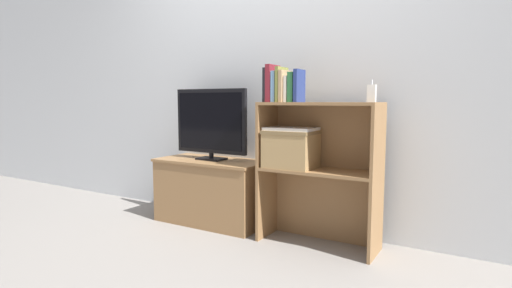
{
  "coord_description": "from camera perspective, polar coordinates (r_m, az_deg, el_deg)",
  "views": [
    {
      "loc": [
        1.45,
        -2.3,
        0.97
      ],
      "look_at": [
        0.0,
        0.15,
        0.66
      ],
      "focal_mm": 28.0,
      "sensor_mm": 36.0,
      "label": 1
    }
  ],
  "objects": [
    {
      "name": "bookshelf_upper_tier",
      "position": [
        2.7,
        9.44,
        2.45
      ],
      "size": [
        0.79,
        0.31,
        0.44
      ],
      "color": "olive",
      "rests_on": "bookshelf_lower_tier"
    },
    {
      "name": "book_skyblue",
      "position": [
        2.72,
        3.09,
        8.17
      ],
      "size": [
        0.03,
        0.15,
        0.21
      ],
      "color": "#709ECC",
      "rests_on": "bookshelf_upper_tier"
    },
    {
      "name": "book_maroon",
      "position": [
        2.73,
        2.4,
        8.62
      ],
      "size": [
        0.03,
        0.16,
        0.25
      ],
      "color": "maroon",
      "rests_on": "bookshelf_upper_tier"
    },
    {
      "name": "book_navy",
      "position": [
        2.65,
        6.21,
        8.27
      ],
      "size": [
        0.03,
        0.14,
        0.21
      ],
      "color": "navy",
      "rests_on": "bookshelf_upper_tier"
    },
    {
      "name": "book_charcoal",
      "position": [
        2.75,
        1.78,
        8.4
      ],
      "size": [
        0.02,
        0.13,
        0.23
      ],
      "color": "#232328",
      "rests_on": "bookshelf_upper_tier"
    },
    {
      "name": "ground_plane",
      "position": [
        2.89,
        -1.59,
        -13.42
      ],
      "size": [
        16.0,
        16.0,
        0.0
      ],
      "primitive_type": "plane",
      "color": "gray"
    },
    {
      "name": "bookshelf_lower_tier",
      "position": [
        2.77,
        9.29,
        -7.45
      ],
      "size": [
        0.79,
        0.31,
        0.52
      ],
      "color": "olive",
      "rests_on": "ground_plane"
    },
    {
      "name": "book_ivory",
      "position": [
        2.68,
        4.74,
        7.82
      ],
      "size": [
        0.02,
        0.13,
        0.17
      ],
      "color": "silver",
      "rests_on": "bookshelf_upper_tier"
    },
    {
      "name": "storage_basket_left",
      "position": [
        2.72,
        5.04,
        -0.48
      ],
      "size": [
        0.33,
        0.27,
        0.25
      ],
      "color": "tan",
      "rests_on": "bookshelf_lower_tier"
    },
    {
      "name": "tv_stand",
      "position": [
        3.22,
        -6.33,
        -6.69
      ],
      "size": [
        0.89,
        0.43,
        0.51
      ],
      "color": "olive",
      "rests_on": "ground_plane"
    },
    {
      "name": "book_tan",
      "position": [
        2.69,
        4.2,
        8.22
      ],
      "size": [
        0.02,
        0.16,
        0.21
      ],
      "color": "tan",
      "rests_on": "bookshelf_upper_tier"
    },
    {
      "name": "tv",
      "position": [
        3.14,
        -6.47,
        3.06
      ],
      "size": [
        0.65,
        0.14,
        0.56
      ],
      "color": "black",
      "rests_on": "tv_stand"
    },
    {
      "name": "book_forest",
      "position": [
        2.66,
        5.44,
        8.07
      ],
      "size": [
        0.04,
        0.13,
        0.19
      ],
      "color": "#286638",
      "rests_on": "bookshelf_upper_tier"
    },
    {
      "name": "baby_monitor",
      "position": [
        2.54,
        16.2,
        6.96
      ],
      "size": [
        0.05,
        0.04,
        0.14
      ],
      "color": "white",
      "rests_on": "bookshelf_upper_tier"
    },
    {
      "name": "book_olive",
      "position": [
        2.7,
        3.68,
        8.46
      ],
      "size": [
        0.02,
        0.16,
        0.23
      ],
      "color": "olive",
      "rests_on": "bookshelf_upper_tier"
    },
    {
      "name": "laptop",
      "position": [
        2.71,
        5.07,
        2.18
      ],
      "size": [
        0.33,
        0.22,
        0.02
      ],
      "color": "white",
      "rests_on": "storage_basket_left"
    },
    {
      "name": "wall_back",
      "position": [
        3.11,
        2.78,
        10.42
      ],
      "size": [
        10.0,
        0.05,
        2.4
      ],
      "color": "silver",
      "rests_on": "ground_plane"
    }
  ]
}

